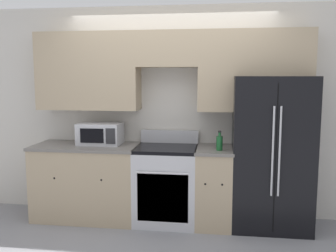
{
  "coord_description": "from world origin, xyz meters",
  "views": [
    {
      "loc": [
        0.59,
        -3.99,
        1.74
      ],
      "look_at": [
        -0.0,
        0.31,
        1.17
      ],
      "focal_mm": 40.0,
      "sensor_mm": 36.0,
      "label": 1
    }
  ],
  "objects_px": {
    "refrigerator": "(271,152)",
    "bottle": "(219,143)",
    "oven_range": "(166,184)",
    "microwave": "(100,134)"
  },
  "relations": [
    {
      "from": "oven_range",
      "to": "microwave",
      "type": "distance_m",
      "value": 1.02
    },
    {
      "from": "refrigerator",
      "to": "bottle",
      "type": "relative_size",
      "value": 7.84
    },
    {
      "from": "oven_range",
      "to": "bottle",
      "type": "distance_m",
      "value": 0.83
    },
    {
      "from": "oven_range",
      "to": "bottle",
      "type": "height_order",
      "value": "bottle"
    },
    {
      "from": "oven_range",
      "to": "bottle",
      "type": "bearing_deg",
      "value": -10.39
    },
    {
      "from": "bottle",
      "to": "refrigerator",
      "type": "bearing_deg",
      "value": 16.69
    },
    {
      "from": "refrigerator",
      "to": "bottle",
      "type": "height_order",
      "value": "refrigerator"
    },
    {
      "from": "oven_range",
      "to": "bottle",
      "type": "xyz_separation_m",
      "value": [
        0.62,
        -0.11,
        0.54
      ]
    },
    {
      "from": "refrigerator",
      "to": "microwave",
      "type": "height_order",
      "value": "refrigerator"
    },
    {
      "from": "oven_range",
      "to": "bottle",
      "type": "relative_size",
      "value": 4.84
    }
  ]
}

